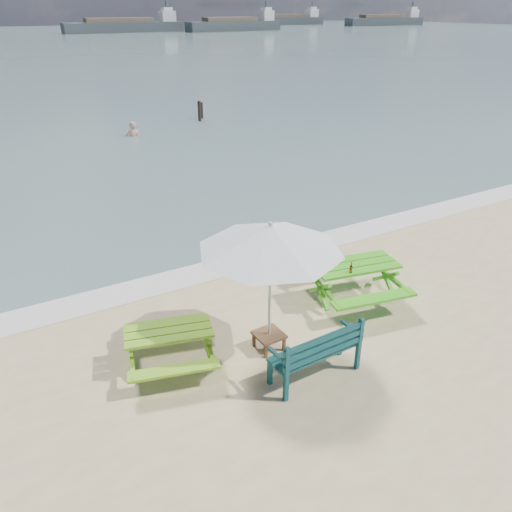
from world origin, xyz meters
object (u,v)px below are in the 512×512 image
park_bench (315,361)px  patio_umbrella (270,238)px  picnic_table_right (353,282)px  beer_bottle (351,269)px  swimmer (134,141)px  picnic_table_left (170,348)px  side_table (269,340)px

park_bench → patio_umbrella: (-0.26, 1.00, 1.87)m
patio_umbrella → picnic_table_right: bearing=13.3°
park_bench → beer_bottle: 2.31m
swimmer → picnic_table_left: bearing=-105.5°
picnic_table_left → patio_umbrella: bearing=-15.5°
patio_umbrella → swimmer: size_ratio=1.37×
picnic_table_right → swimmer: picnic_table_right is taller
patio_umbrella → beer_bottle: bearing=8.8°
picnic_table_left → swimmer: bearing=74.5°
picnic_table_left → picnic_table_right: (4.03, 0.10, 0.07)m
picnic_table_right → patio_umbrella: bearing=-166.7°
picnic_table_right → side_table: 2.44m
patio_umbrella → park_bench: bearing=-75.6°
park_bench → patio_umbrella: patio_umbrella is taller
picnic_table_right → beer_bottle: bearing=-142.8°
picnic_table_left → beer_bottle: size_ratio=8.41×
picnic_table_right → beer_bottle: beer_bottle is taller
picnic_table_right → side_table: (-2.37, -0.56, -0.23)m
picnic_table_left → side_table: size_ratio=3.84×
side_table → beer_bottle: (2.05, 0.32, 0.74)m
patio_umbrella → swimmer: 17.39m
beer_bottle → swimmer: 16.72m
side_table → patio_umbrella: patio_umbrella is taller
picnic_table_right → beer_bottle: 0.64m
side_table → patio_umbrella: size_ratio=0.20×
patio_umbrella → beer_bottle: (2.05, 0.32, -1.26)m
side_table → patio_umbrella: (0.00, -0.00, 2.00)m
patio_umbrella → side_table: bearing=116.6°
beer_bottle → patio_umbrella: bearing=-171.2°
picnic_table_left → swimmer: picnic_table_left is taller
side_table → beer_bottle: bearing=8.8°
picnic_table_right → swimmer: bearing=88.1°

